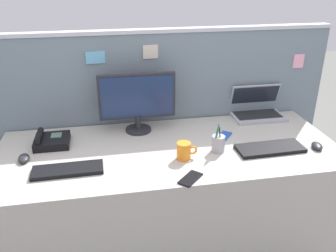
{
  "coord_description": "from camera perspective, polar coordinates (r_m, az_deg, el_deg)",
  "views": [
    {
      "loc": [
        -0.35,
        -1.83,
        1.73
      ],
      "look_at": [
        0.0,
        0.05,
        0.86
      ],
      "focal_mm": 38.46,
      "sensor_mm": 36.0,
      "label": 1
    }
  ],
  "objects": [
    {
      "name": "desk_phone",
      "position": [
        2.25,
        -18.07,
        -2.22
      ],
      "size": [
        0.2,
        0.19,
        0.08
      ],
      "color": "black",
      "rests_on": "desk"
    },
    {
      "name": "coffee_mug",
      "position": [
        1.98,
        2.59,
        -3.95
      ],
      "size": [
        0.12,
        0.08,
        0.1
      ],
      "color": "orange",
      "rests_on": "desk"
    },
    {
      "name": "cubicle_divider",
      "position": [
        2.53,
        -1.63,
        -0.0
      ],
      "size": [
        2.37,
        0.08,
        1.35
      ],
      "color": "slate",
      "rests_on": "ground_plane"
    },
    {
      "name": "keyboard_spare",
      "position": [
        1.95,
        -15.6,
        -6.72
      ],
      "size": [
        0.37,
        0.13,
        0.02
      ],
      "primitive_type": "cube",
      "rotation": [
        0.0,
        0.0,
        0.02
      ],
      "color": "black",
      "rests_on": "desk"
    },
    {
      "name": "pen_cup",
      "position": [
        2.07,
        7.96,
        -2.75
      ],
      "size": [
        0.07,
        0.07,
        0.18
      ],
      "color": "#99999E",
      "rests_on": "desk"
    },
    {
      "name": "cell_phone_black_slab",
      "position": [
        1.83,
        3.58,
        -8.31
      ],
      "size": [
        0.15,
        0.15,
        0.01
      ],
      "primitive_type": "cube",
      "rotation": [
        0.0,
        0.0,
        -0.77
      ],
      "color": "black",
      "rests_on": "desk"
    },
    {
      "name": "laptop",
      "position": [
        2.61,
        13.8,
        2.7
      ],
      "size": [
        0.35,
        0.24,
        0.22
      ],
      "color": "#9EA0A8",
      "rests_on": "desk"
    },
    {
      "name": "computer_mouse_right_hand",
      "position": [
        2.28,
        22.54,
        -2.93
      ],
      "size": [
        0.09,
        0.11,
        0.03
      ],
      "primitive_type": "ellipsoid",
      "rotation": [
        0.0,
        0.0,
        -0.28
      ],
      "color": "#232328",
      "rests_on": "desk"
    },
    {
      "name": "computer_mouse_left_hand",
      "position": [
        2.13,
        -21.92,
        -4.8
      ],
      "size": [
        0.07,
        0.1,
        0.03
      ],
      "primitive_type": "ellipsoid",
      "rotation": [
        0.0,
        0.0,
        0.09
      ],
      "color": "#232328",
      "rests_on": "desk"
    },
    {
      "name": "cell_phone_blue_case",
      "position": [
        2.27,
        8.89,
        -1.55
      ],
      "size": [
        0.13,
        0.14,
        0.01
      ],
      "primitive_type": "cube",
      "rotation": [
        0.0,
        0.0,
        -0.66
      ],
      "color": "blue",
      "rests_on": "desk"
    },
    {
      "name": "desk",
      "position": [
        2.31,
        0.23,
        -11.6
      ],
      "size": [
        2.0,
        0.81,
        0.74
      ],
      "primitive_type": "cube",
      "color": "#ADA89E",
      "rests_on": "ground_plane"
    },
    {
      "name": "keyboard_main",
      "position": [
        2.17,
        15.87,
        -3.43
      ],
      "size": [
        0.39,
        0.16,
        0.02
      ],
      "primitive_type": "cube",
      "rotation": [
        0.0,
        0.0,
        0.03
      ],
      "color": "black",
      "rests_on": "desk"
    },
    {
      "name": "desktop_monitor",
      "position": [
        2.26,
        -4.91,
        4.25
      ],
      "size": [
        0.48,
        0.16,
        0.38
      ],
      "color": "#232328",
      "rests_on": "desk"
    },
    {
      "name": "ground_plane",
      "position": [
        2.54,
        0.22,
        -18.3
      ],
      "size": [
        10.0,
        10.0,
        0.0
      ],
      "primitive_type": "plane",
      "color": "slate"
    }
  ]
}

